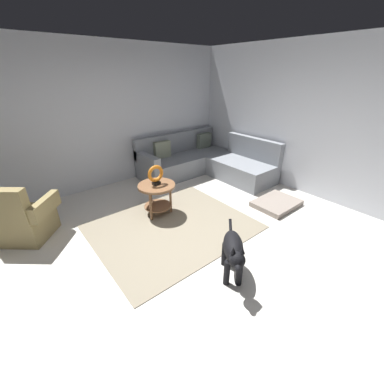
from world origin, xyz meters
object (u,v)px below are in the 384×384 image
object	(u,v)px
armchair	(22,219)
dog	(233,251)
torus_sculpture	(156,175)
dog_bed_mat	(276,203)
sectional_couch	(205,162)
side_table	(157,191)

from	to	relation	value
armchair	dog	xyz separation A→B (m)	(1.73, -2.35, 0.05)
torus_sculpture	dog_bed_mat	size ratio (longest dim) A/B	0.41
sectional_couch	side_table	xyz separation A→B (m)	(-1.79, -0.84, 0.13)
torus_sculpture	dog_bed_mat	bearing A→B (deg)	-31.74
dog	torus_sculpture	bearing A→B (deg)	-51.68
side_table	armchair	bearing A→B (deg)	161.71
dog_bed_mat	dog	xyz separation A→B (m)	(-1.89, -0.64, 0.33)
dog_bed_mat	torus_sculpture	bearing A→B (deg)	148.26
sectional_couch	dog	bearing A→B (deg)	-126.18
sectional_couch	armchair	distance (m)	3.63
armchair	dog	world-z (taller)	armchair
armchair	dog_bed_mat	xyz separation A→B (m)	(3.61, -1.71, -0.28)
sectional_couch	dog_bed_mat	size ratio (longest dim) A/B	2.81
side_table	dog	size ratio (longest dim) A/B	0.90
dog	dog_bed_mat	bearing A→B (deg)	-119.67
armchair	dog	distance (m)	2.92
sectional_couch	armchair	size ratio (longest dim) A/B	2.25
armchair	dog	bearing A→B (deg)	-13.24
side_table	dog_bed_mat	bearing A→B (deg)	-31.74
dog_bed_mat	side_table	bearing A→B (deg)	148.26
torus_sculpture	dog	world-z (taller)	torus_sculpture
sectional_couch	dog_bed_mat	xyz separation A→B (m)	(-0.01, -1.94, -0.24)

